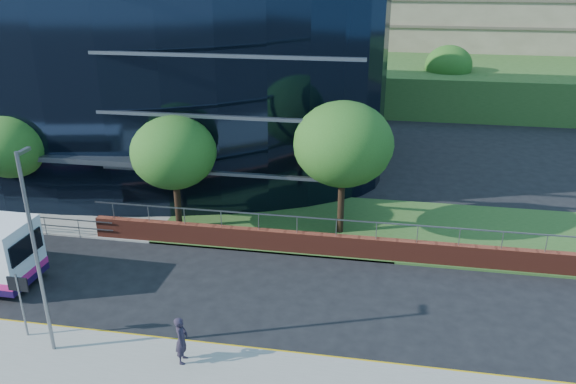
% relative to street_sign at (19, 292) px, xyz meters
% --- Properties ---
extents(grass_verge, '(36.00, 8.00, 0.12)m').
position_rel_street_sign_xyz_m(grass_verge, '(19.50, 12.59, -2.09)').
color(grass_verge, '#2D511E').
rests_on(grass_verge, ground).
extents(glass_office, '(44.00, 23.10, 16.00)m').
position_rel_street_sign_xyz_m(glass_office, '(-8.50, 22.44, 5.85)').
color(glass_office, black).
rests_on(glass_office, ground).
extents(retaining_wall, '(34.00, 0.40, 2.11)m').
position_rel_street_sign_xyz_m(retaining_wall, '(15.50, 8.89, -1.54)').
color(retaining_wall, maroon).
rests_on(retaining_wall, ground).
extents(street_sign, '(0.85, 0.09, 2.80)m').
position_rel_street_sign_xyz_m(street_sign, '(0.00, 0.00, 0.00)').
color(street_sign, slate).
rests_on(street_sign, pavement_near).
extents(tree_far_b, '(4.29, 4.29, 6.05)m').
position_rel_street_sign_xyz_m(tree_far_b, '(-7.50, 11.09, 2.06)').
color(tree_far_b, black).
rests_on(tree_far_b, ground).
extents(tree_far_c, '(4.62, 4.62, 6.51)m').
position_rel_street_sign_xyz_m(tree_far_c, '(2.50, 10.59, 2.39)').
color(tree_far_c, black).
rests_on(tree_far_c, ground).
extents(tree_far_d, '(5.28, 5.28, 7.44)m').
position_rel_street_sign_xyz_m(tree_far_d, '(11.50, 11.59, 3.04)').
color(tree_far_d, black).
rests_on(tree_far_d, ground).
extents(tree_dist_e, '(4.62, 4.62, 6.51)m').
position_rel_street_sign_xyz_m(tree_dist_e, '(19.50, 41.59, 2.39)').
color(tree_dist_e, black).
rests_on(tree_dist_e, ground).
extents(streetlight_east, '(0.15, 0.77, 8.00)m').
position_rel_street_sign_xyz_m(streetlight_east, '(1.50, -0.59, 2.29)').
color(streetlight_east, slate).
rests_on(streetlight_east, pavement_near).
extents(pedestrian, '(0.53, 0.74, 1.90)m').
position_rel_street_sign_xyz_m(pedestrian, '(6.68, -0.44, -1.05)').
color(pedestrian, '#241D2C').
rests_on(pedestrian, pavement_near).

